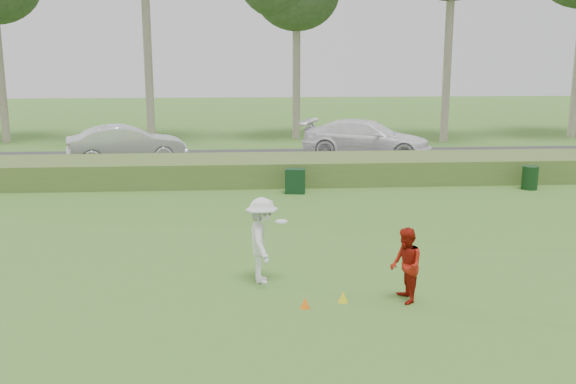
{
  "coord_description": "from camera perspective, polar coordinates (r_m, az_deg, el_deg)",
  "views": [
    {
      "loc": [
        -1.19,
        -11.99,
        4.77
      ],
      "look_at": [
        0.0,
        4.0,
        1.3
      ],
      "focal_mm": 40.0,
      "sensor_mm": 36.0,
      "label": 1
    }
  ],
  "objects": [
    {
      "name": "park_road",
      "position": [
        29.4,
        -1.88,
        2.93
      ],
      "size": [
        80.0,
        6.0,
        0.06
      ],
      "primitive_type": "cube",
      "color": "#2D2D2D",
      "rests_on": "ground"
    },
    {
      "name": "player_red",
      "position": [
        12.74,
        10.44,
        -6.44
      ],
      "size": [
        0.59,
        0.74,
        1.48
      ],
      "primitive_type": "imported",
      "rotation": [
        0.0,
        0.0,
        -1.53
      ],
      "color": "#A1190D",
      "rests_on": "ground"
    },
    {
      "name": "ground",
      "position": [
        12.96,
        1.33,
        -9.39
      ],
      "size": [
        120.0,
        120.0,
        0.0
      ],
      "primitive_type": "plane",
      "color": "#396C24",
      "rests_on": "ground"
    },
    {
      "name": "cone_orange",
      "position": [
        12.44,
        1.52,
        -9.82
      ],
      "size": [
        0.19,
        0.19,
        0.21
      ],
      "primitive_type": "cone",
      "color": "orange",
      "rests_on": "ground"
    },
    {
      "name": "cone_yellow",
      "position": [
        12.76,
        4.92,
        -9.26
      ],
      "size": [
        0.2,
        0.2,
        0.22
      ],
      "primitive_type": "cone",
      "color": "yellow",
      "rests_on": "ground"
    },
    {
      "name": "trash_bin",
      "position": [
        24.53,
        20.71,
        1.2
      ],
      "size": [
        0.73,
        0.73,
        0.84
      ],
      "primitive_type": "cylinder",
      "rotation": [
        0.0,
        0.0,
        -0.38
      ],
      "color": "black",
      "rests_on": "ground"
    },
    {
      "name": "utility_cabinet",
      "position": [
        22.28,
        0.65,
        0.98
      ],
      "size": [
        0.74,
        0.52,
        0.86
      ],
      "primitive_type": "cube",
      "rotation": [
        0.0,
        0.0,
        -0.14
      ],
      "color": "#103219",
      "rests_on": "ground"
    },
    {
      "name": "reed_strip",
      "position": [
        24.41,
        -1.39,
        2.01
      ],
      "size": [
        80.0,
        3.0,
        0.9
      ],
      "primitive_type": "cube",
      "color": "#476629",
      "rests_on": "ground"
    },
    {
      "name": "car_right",
      "position": [
        29.9,
        7.0,
        4.72
      ],
      "size": [
        6.4,
        4.38,
        1.72
      ],
      "primitive_type": "imported",
      "rotation": [
        0.0,
        0.0,
        1.2
      ],
      "color": "white",
      "rests_on": "park_road"
    },
    {
      "name": "player_white",
      "position": [
        13.55,
        -2.31,
        -4.33
      ],
      "size": [
        0.9,
        1.21,
        1.83
      ],
      "rotation": [
        0.0,
        0.0,
        1.62
      ],
      "color": "white",
      "rests_on": "ground"
    },
    {
      "name": "car_mid",
      "position": [
        28.85,
        -14.13,
        4.12
      ],
      "size": [
        5.34,
        3.02,
        1.66
      ],
      "primitive_type": "imported",
      "rotation": [
        0.0,
        0.0,
        1.84
      ],
      "color": "silver",
      "rests_on": "park_road"
    }
  ]
}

